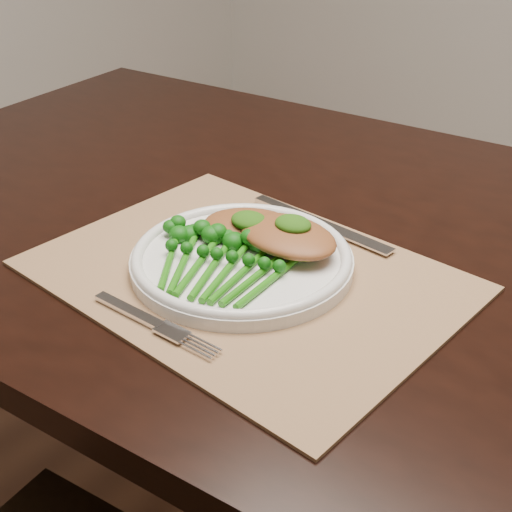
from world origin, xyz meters
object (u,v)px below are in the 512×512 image
Objects in this scene: dining_table at (323,437)px; dinner_plate at (242,259)px; placemat at (246,275)px; chicken_fillet_left at (249,224)px; broccolini_bundle at (218,270)px.

dining_table is 6.12× the size of dinner_plate.
dining_table is 3.38× the size of placemat.
dining_table is at bearing 23.72° from chicken_fillet_left.
dining_table is 0.41m from placemat.
placemat is 1.81× the size of dinner_plate.
broccolini_bundle is at bearing -100.51° from placemat.
placemat is 0.05m from broccolini_bundle.
dining_table is 14.34× the size of chicken_fillet_left.
chicken_fillet_left is 0.57× the size of broccolini_bundle.
dinner_plate is 0.05m from broccolini_bundle.
broccolini_bundle is (0.04, -0.10, -0.01)m from chicken_fillet_left.
broccolini_bundle is at bearing -85.42° from dinner_plate.
chicken_fillet_left is at bearing -131.80° from dining_table.
broccolini_bundle is at bearing -105.45° from dining_table.
dining_table is at bearing 62.20° from broccolini_bundle.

